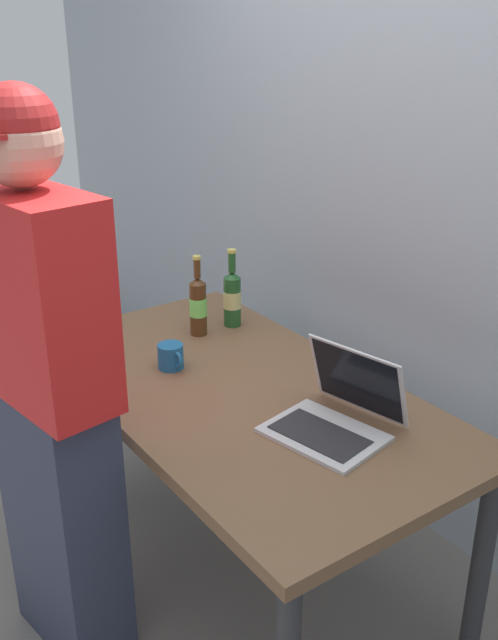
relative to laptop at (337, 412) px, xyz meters
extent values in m
plane|color=slate|center=(-0.37, -0.09, -0.78)|extent=(8.00, 8.00, 0.00)
cube|color=brown|center=(-0.37, -0.09, -0.07)|extent=(1.55, 0.83, 0.04)
cylinder|color=#2D2D30|center=(-1.08, -0.44, -0.44)|extent=(0.06, 0.06, 0.69)
cylinder|color=#2D2D30|center=(-1.08, 0.27, -0.44)|extent=(0.06, 0.06, 0.69)
cylinder|color=#2D2D30|center=(0.35, 0.27, -0.44)|extent=(0.06, 0.06, 0.69)
cube|color=#B7BABC|center=(0.01, -0.06, -0.05)|extent=(0.36, 0.29, 0.01)
cube|color=#232326|center=(0.02, -0.08, -0.04)|extent=(0.29, 0.19, 0.00)
cube|color=#B7BABC|center=(-0.02, 0.09, 0.07)|extent=(0.32, 0.14, 0.22)
cube|color=black|center=(-0.02, 0.09, 0.07)|extent=(0.30, 0.12, 0.20)
cylinder|color=#1E5123|center=(-0.80, 0.18, 0.04)|extent=(0.07, 0.07, 0.19)
cone|color=#1E5123|center=(-0.80, 0.18, 0.15)|extent=(0.07, 0.07, 0.02)
cylinder|color=#1E5123|center=(-0.80, 0.18, 0.20)|extent=(0.03, 0.03, 0.08)
cylinder|color=#BFB74C|center=(-0.80, 0.18, 0.24)|extent=(0.03, 0.03, 0.01)
cylinder|color=#C0C476|center=(-0.80, 0.18, 0.05)|extent=(0.07, 0.07, 0.07)
cylinder|color=#472B14|center=(-0.80, 0.03, 0.05)|extent=(0.06, 0.06, 0.20)
cone|color=#472B14|center=(-0.80, 0.03, 0.16)|extent=(0.06, 0.06, 0.02)
cylinder|color=#472B14|center=(-0.80, 0.03, 0.21)|extent=(0.03, 0.03, 0.07)
cylinder|color=#BFB74C|center=(-0.80, 0.03, 0.25)|extent=(0.03, 0.03, 0.01)
cylinder|color=#6DDB58|center=(-0.80, 0.03, 0.06)|extent=(0.06, 0.06, 0.07)
cube|color=#2D3347|center=(-0.43, -0.67, -0.35)|extent=(0.41, 0.26, 0.86)
cube|color=red|center=(-0.43, -0.67, 0.36)|extent=(0.48, 0.28, 0.57)
sphere|color=tan|center=(-0.43, -0.67, 0.75)|extent=(0.22, 0.22, 0.22)
sphere|color=maroon|center=(-0.43, -0.67, 0.79)|extent=(0.21, 0.21, 0.21)
cylinder|color=#19598C|center=(-0.61, -0.19, -0.01)|extent=(0.09, 0.09, 0.08)
torus|color=#19598C|center=(-0.57, -0.19, -0.01)|extent=(0.06, 0.01, 0.06)
cube|color=#99A3AD|center=(-0.37, 0.69, 0.52)|extent=(6.00, 0.10, 2.60)
camera|label=1|loc=(1.29, -1.21, 1.01)|focal=39.85mm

